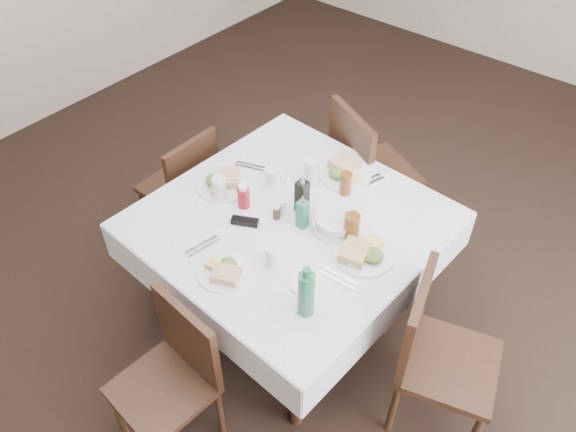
% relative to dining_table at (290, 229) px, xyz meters
% --- Properties ---
extents(ground_plane, '(7.00, 7.00, 0.00)m').
position_rel_dining_table_xyz_m(ground_plane, '(0.08, 0.17, -0.68)').
color(ground_plane, black).
extents(room_shell, '(6.04, 7.04, 2.80)m').
position_rel_dining_table_xyz_m(room_shell, '(0.08, 0.17, 1.03)').
color(room_shell, beige).
rests_on(room_shell, ground).
extents(dining_table, '(1.41, 1.41, 0.76)m').
position_rel_dining_table_xyz_m(dining_table, '(0.00, 0.00, 0.00)').
color(dining_table, black).
rests_on(dining_table, ground).
extents(chair_north, '(0.60, 0.60, 0.95)m').
position_rel_dining_table_xyz_m(chair_north, '(-0.09, 0.82, -0.14)').
color(chair_north, black).
rests_on(chair_north, ground).
extents(chair_south, '(0.43, 0.43, 0.83)m').
position_rel_dining_table_xyz_m(chair_south, '(0.04, -0.86, -0.21)').
color(chair_south, black).
rests_on(chair_south, ground).
extents(chair_east, '(0.53, 0.53, 0.90)m').
position_rel_dining_table_xyz_m(chair_east, '(0.88, -0.05, -0.17)').
color(chair_east, black).
rests_on(chair_east, ground).
extents(chair_west, '(0.39, 0.39, 0.83)m').
position_rel_dining_table_xyz_m(chair_west, '(-0.89, 0.06, -0.21)').
color(chair_west, black).
rests_on(chair_west, ground).
extents(meal_north, '(0.28, 0.28, 0.06)m').
position_rel_dining_table_xyz_m(meal_north, '(0.01, 0.45, 0.10)').
color(meal_north, white).
rests_on(meal_north, dining_table).
extents(meal_south, '(0.23, 0.23, 0.05)m').
position_rel_dining_table_xyz_m(meal_south, '(0.00, -0.47, 0.10)').
color(meal_south, white).
rests_on(meal_south, dining_table).
extents(meal_east, '(0.29, 0.29, 0.06)m').
position_rel_dining_table_xyz_m(meal_east, '(0.42, 0.02, 0.10)').
color(meal_east, white).
rests_on(meal_east, dining_table).
extents(meal_west, '(0.27, 0.27, 0.06)m').
position_rel_dining_table_xyz_m(meal_west, '(-0.43, -0.04, 0.10)').
color(meal_west, white).
rests_on(meal_west, dining_table).
extents(side_plate_a, '(0.18, 0.18, 0.01)m').
position_rel_dining_table_xyz_m(side_plate_a, '(-0.20, 0.34, 0.09)').
color(side_plate_a, white).
rests_on(side_plate_a, dining_table).
extents(side_plate_b, '(0.16, 0.16, 0.01)m').
position_rel_dining_table_xyz_m(side_plate_b, '(0.33, -0.28, 0.09)').
color(side_plate_b, white).
rests_on(side_plate_b, dining_table).
extents(water_n, '(0.08, 0.08, 0.15)m').
position_rel_dining_table_xyz_m(water_n, '(-0.09, 0.28, 0.15)').
color(water_n, silver).
rests_on(water_n, dining_table).
extents(water_s, '(0.06, 0.06, 0.11)m').
position_rel_dining_table_xyz_m(water_s, '(0.13, -0.29, 0.13)').
color(water_s, silver).
rests_on(water_s, dining_table).
extents(water_e, '(0.07, 0.07, 0.12)m').
position_rel_dining_table_xyz_m(water_e, '(0.29, 0.14, 0.14)').
color(water_e, silver).
rests_on(water_e, dining_table).
extents(water_w, '(0.07, 0.07, 0.14)m').
position_rel_dining_table_xyz_m(water_w, '(-0.37, -0.12, 0.15)').
color(water_w, silver).
rests_on(water_w, dining_table).
extents(iced_tea_a, '(0.06, 0.06, 0.13)m').
position_rel_dining_table_xyz_m(iced_tea_a, '(0.10, 0.33, 0.14)').
color(iced_tea_a, brown).
rests_on(iced_tea_a, dining_table).
extents(iced_tea_b, '(0.07, 0.07, 0.15)m').
position_rel_dining_table_xyz_m(iced_tea_b, '(0.31, 0.07, 0.16)').
color(iced_tea_b, brown).
rests_on(iced_tea_b, dining_table).
extents(bread_basket, '(0.23, 0.23, 0.08)m').
position_rel_dining_table_xyz_m(bread_basket, '(0.21, 0.09, 0.12)').
color(bread_basket, silver).
rests_on(bread_basket, dining_table).
extents(oil_cruet_dark, '(0.06, 0.06, 0.23)m').
position_rel_dining_table_xyz_m(oil_cruet_dark, '(0.01, 0.08, 0.18)').
color(oil_cruet_dark, black).
rests_on(oil_cruet_dark, dining_table).
extents(oil_cruet_green, '(0.05, 0.05, 0.20)m').
position_rel_dining_table_xyz_m(oil_cruet_green, '(0.08, -0.01, 0.17)').
color(oil_cruet_green, '#226F44').
rests_on(oil_cruet_green, dining_table).
extents(ketchup_bottle, '(0.06, 0.06, 0.14)m').
position_rel_dining_table_xyz_m(ketchup_bottle, '(-0.24, -0.08, 0.14)').
color(ketchup_bottle, maroon).
rests_on(ketchup_bottle, dining_table).
extents(salt_shaker, '(0.04, 0.04, 0.08)m').
position_rel_dining_table_xyz_m(salt_shaker, '(-0.05, -0.00, 0.12)').
color(salt_shaker, white).
rests_on(salt_shaker, dining_table).
extents(pepper_shaker, '(0.04, 0.04, 0.08)m').
position_rel_dining_table_xyz_m(pepper_shaker, '(-0.05, -0.04, 0.12)').
color(pepper_shaker, '#392A1C').
rests_on(pepper_shaker, dining_table).
extents(coffee_mug, '(0.14, 0.13, 0.10)m').
position_rel_dining_table_xyz_m(coffee_mug, '(-0.24, 0.15, 0.12)').
color(coffee_mug, white).
rests_on(coffee_mug, dining_table).
extents(sunglasses, '(0.14, 0.10, 0.03)m').
position_rel_dining_table_xyz_m(sunglasses, '(-0.15, -0.17, 0.09)').
color(sunglasses, black).
rests_on(sunglasses, dining_table).
extents(green_bottle, '(0.07, 0.07, 0.27)m').
position_rel_dining_table_xyz_m(green_bottle, '(0.41, -0.40, 0.20)').
color(green_bottle, '#226F44').
rests_on(green_bottle, dining_table).
extents(sugar_caddy, '(0.09, 0.07, 0.04)m').
position_rel_dining_table_xyz_m(sugar_caddy, '(0.40, -0.06, 0.10)').
color(sugar_caddy, white).
rests_on(sugar_caddy, dining_table).
extents(cutlery_n, '(0.11, 0.21, 0.01)m').
position_rel_dining_table_xyz_m(cutlery_n, '(0.14, 0.47, 0.08)').
color(cutlery_n, silver).
rests_on(cutlery_n, dining_table).
extents(cutlery_s, '(0.07, 0.18, 0.01)m').
position_rel_dining_table_xyz_m(cutlery_s, '(-0.19, -0.42, 0.08)').
color(cutlery_s, silver).
rests_on(cutlery_s, dining_table).
extents(cutlery_e, '(0.19, 0.06, 0.01)m').
position_rel_dining_table_xyz_m(cutlery_e, '(0.42, -0.17, 0.08)').
color(cutlery_e, silver).
rests_on(cutlery_e, dining_table).
extents(cutlery_w, '(0.17, 0.10, 0.01)m').
position_rel_dining_table_xyz_m(cutlery_w, '(-0.43, 0.17, 0.08)').
color(cutlery_w, silver).
rests_on(cutlery_w, dining_table).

